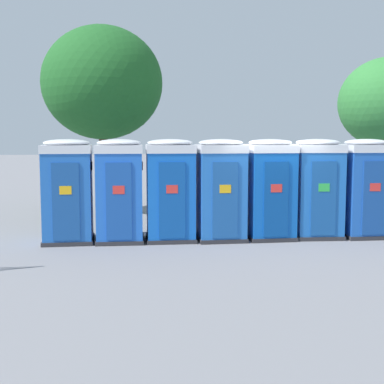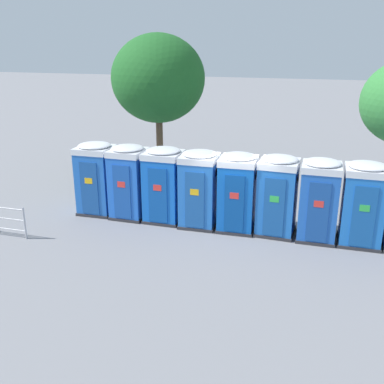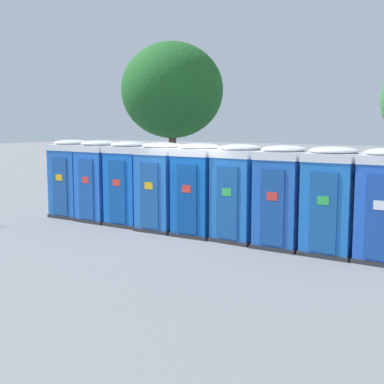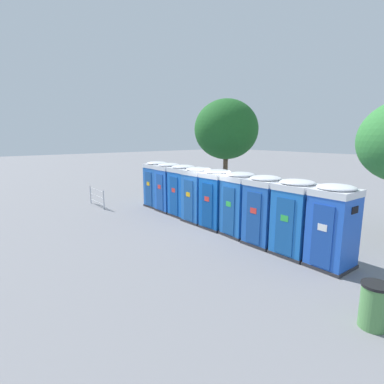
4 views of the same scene
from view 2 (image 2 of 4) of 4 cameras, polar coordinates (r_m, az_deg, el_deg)
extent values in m
plane|color=slate|center=(15.10, 5.80, -4.29)|extent=(120.00, 120.00, 0.00)
cube|color=#2D2D33|center=(16.55, -11.73, -2.30)|extent=(1.24, 1.22, 0.10)
cube|color=blue|center=(16.19, -11.99, 1.33)|extent=(1.18, 1.16, 2.10)
cube|color=#194B96|center=(15.72, -12.92, 0.44)|extent=(0.63, 0.04, 1.85)
cube|color=yellow|center=(15.62, -13.02, 1.38)|extent=(0.28, 0.01, 0.20)
cube|color=black|center=(15.73, -10.25, 3.73)|extent=(0.03, 0.36, 0.20)
cube|color=silver|center=(15.89, -12.27, 5.29)|extent=(1.21, 1.20, 0.20)
ellipsoid|color=silver|center=(15.85, -12.31, 5.81)|extent=(1.15, 1.14, 0.18)
cube|color=#2D2D33|center=(15.97, -7.81, -2.86)|extent=(1.18, 1.22, 0.10)
cube|color=blue|center=(15.60, -7.99, 0.90)|extent=(1.13, 1.16, 2.10)
cube|color=#194BA2|center=(15.12, -8.90, -0.03)|extent=(0.61, 0.04, 1.85)
cube|color=red|center=(15.02, -8.98, 0.94)|extent=(0.28, 0.01, 0.20)
cube|color=black|center=(15.16, -6.17, 3.35)|extent=(0.03, 0.36, 0.20)
cube|color=silver|center=(15.29, -8.18, 5.00)|extent=(1.16, 1.19, 0.20)
ellipsoid|color=silver|center=(15.25, -8.21, 5.55)|extent=(1.10, 1.13, 0.18)
cube|color=#2D2D33|center=(15.53, -3.52, -3.35)|extent=(1.23, 1.21, 0.10)
cube|color=blue|center=(15.15, -3.60, 0.50)|extent=(1.17, 1.15, 2.10)
cube|color=#0F489E|center=(14.66, -4.38, -0.47)|extent=(0.64, 0.04, 1.85)
cube|color=red|center=(14.55, -4.44, 0.53)|extent=(0.28, 0.01, 0.20)
cube|color=black|center=(14.74, -1.50, 3.00)|extent=(0.03, 0.36, 0.20)
cube|color=silver|center=(14.83, -3.69, 4.72)|extent=(1.21, 1.18, 0.20)
ellipsoid|color=silver|center=(14.79, -3.71, 5.29)|extent=(1.15, 1.13, 0.18)
cube|color=#2D2D33|center=(15.10, 0.89, -3.98)|extent=(1.21, 1.22, 0.10)
cube|color=blue|center=(14.71, 0.91, -0.03)|extent=(1.15, 1.16, 2.10)
cube|color=#1B519D|center=(14.20, 0.33, -1.06)|extent=(0.62, 0.04, 1.85)
cube|color=yellow|center=(14.09, 0.31, -0.03)|extent=(0.28, 0.01, 0.20)
cube|color=black|center=(14.36, 3.16, 2.54)|extent=(0.03, 0.36, 0.20)
cube|color=silver|center=(14.38, 0.94, 4.31)|extent=(1.18, 1.19, 0.20)
ellipsoid|color=silver|center=(14.34, 0.94, 4.89)|extent=(1.13, 1.13, 0.18)
cube|color=#2D2D33|center=(14.86, 5.62, -4.47)|extent=(1.20, 1.23, 0.10)
cube|color=blue|center=(14.46, 5.76, -0.47)|extent=(1.14, 1.17, 2.10)
cube|color=#0C4494|center=(13.94, 5.36, -1.53)|extent=(0.61, 0.05, 1.85)
cube|color=red|center=(13.83, 5.39, -0.49)|extent=(0.28, 0.02, 0.20)
cube|color=black|center=(14.16, 8.13, 2.15)|extent=(0.03, 0.36, 0.20)
cube|color=silver|center=(14.12, 5.91, 3.94)|extent=(1.18, 1.20, 0.20)
ellipsoid|color=silver|center=(14.09, 5.93, 4.53)|extent=(1.12, 1.14, 0.18)
cube|color=#2D2D33|center=(14.74, 10.49, -4.91)|extent=(1.26, 1.26, 0.10)
cube|color=blue|center=(14.34, 10.75, -0.88)|extent=(1.20, 1.20, 2.10)
cube|color=#174C94|center=(13.82, 10.36, -1.95)|extent=(0.63, 0.06, 1.85)
cube|color=green|center=(13.71, 10.41, -0.90)|extent=(0.28, 0.02, 0.20)
cube|color=black|center=(14.05, 13.27, 1.69)|extent=(0.04, 0.36, 0.20)
cube|color=silver|center=(14.00, 11.04, 3.55)|extent=(1.23, 1.23, 0.20)
ellipsoid|color=silver|center=(13.96, 11.07, 4.15)|extent=(1.17, 1.17, 0.18)
cube|color=#2D2D33|center=(14.64, 15.39, -5.47)|extent=(1.18, 1.20, 0.10)
cube|color=blue|center=(14.23, 15.77, -1.43)|extent=(1.12, 1.14, 2.10)
cube|color=#184593|center=(13.71, 15.70, -2.55)|extent=(0.61, 0.03, 1.85)
cube|color=red|center=(13.60, 15.80, -1.49)|extent=(0.28, 0.01, 0.20)
cube|color=black|center=(14.02, 18.36, 1.18)|extent=(0.03, 0.36, 0.20)
cube|color=silver|center=(13.89, 16.19, 3.02)|extent=(1.15, 1.18, 0.20)
ellipsoid|color=silver|center=(13.85, 16.25, 3.62)|extent=(1.10, 1.12, 0.18)
cube|color=#2D2D33|center=(14.71, 20.32, -5.88)|extent=(1.23, 1.20, 0.10)
cube|color=blue|center=(14.31, 20.82, -1.87)|extent=(1.17, 1.14, 2.10)
cube|color=#16509B|center=(13.79, 20.94, -3.00)|extent=(0.64, 0.03, 1.85)
cube|color=green|center=(13.68, 21.08, -1.95)|extent=(0.28, 0.01, 0.20)
cube|color=silver|center=(13.97, 21.36, 2.55)|extent=(1.21, 1.18, 0.20)
ellipsoid|color=silver|center=(13.93, 21.43, 3.14)|extent=(1.15, 1.12, 0.18)
cylinder|color=brown|center=(19.88, -4.13, 6.47)|extent=(0.29, 0.29, 3.32)
ellipsoid|color=#1E5B23|center=(19.48, -4.31, 14.17)|extent=(3.94, 3.94, 3.69)
cylinder|color=#B7B7BC|center=(14.82, -20.48, -3.72)|extent=(0.06, 0.06, 1.05)
camera|label=1|loc=(6.80, -63.20, -21.43)|focal=50.00mm
camera|label=3|loc=(6.45, 83.98, -25.47)|focal=50.00mm
camera|label=4|loc=(8.58, 67.50, -6.74)|focal=28.00mm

